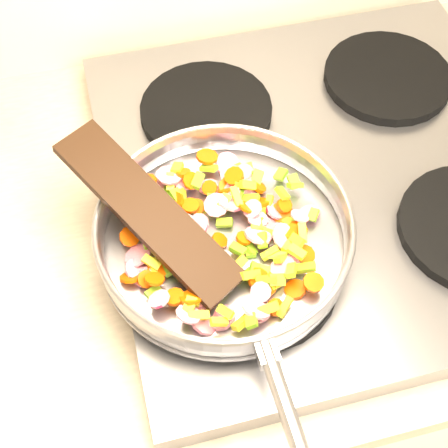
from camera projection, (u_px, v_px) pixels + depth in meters
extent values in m
cube|color=#939399|center=(328.00, 178.00, 0.86)|extent=(0.60, 0.60, 0.04)
cylinder|color=black|center=(260.00, 276.00, 0.75)|extent=(0.19, 0.19, 0.02)
cylinder|color=black|center=(206.00, 110.00, 0.90)|extent=(0.19, 0.19, 0.02)
cylinder|color=black|center=(388.00, 77.00, 0.93)|extent=(0.19, 0.19, 0.02)
cylinder|color=#9E9EA5|center=(224.00, 243.00, 0.76)|extent=(0.30, 0.30, 0.01)
torus|color=#9E9EA5|center=(224.00, 232.00, 0.74)|extent=(0.34, 0.34, 0.04)
torus|color=#9E9EA5|center=(224.00, 222.00, 0.72)|extent=(0.31, 0.31, 0.01)
cylinder|color=#9E9EA5|center=(294.00, 432.00, 0.60)|extent=(0.02, 0.19, 0.02)
cube|color=#9E9EA5|center=(267.00, 352.00, 0.64)|extent=(0.02, 0.03, 0.02)
cylinder|color=#DB4703|center=(159.00, 268.00, 0.73)|extent=(0.03, 0.03, 0.01)
cylinder|color=#DB4703|center=(197.00, 207.00, 0.77)|extent=(0.03, 0.03, 0.02)
cube|color=yellow|center=(250.00, 172.00, 0.81)|extent=(0.01, 0.03, 0.02)
cube|color=#74B01C|center=(238.00, 249.00, 0.73)|extent=(0.02, 0.02, 0.01)
cylinder|color=#DB4703|center=(178.00, 258.00, 0.72)|extent=(0.03, 0.03, 0.01)
cube|color=#74B01C|center=(290.00, 222.00, 0.77)|extent=(0.02, 0.02, 0.01)
cylinder|color=red|center=(143.00, 277.00, 0.72)|extent=(0.03, 0.04, 0.02)
cylinder|color=#DB4703|center=(284.00, 205.00, 0.77)|extent=(0.03, 0.03, 0.02)
cube|color=yellow|center=(238.00, 265.00, 0.71)|extent=(0.03, 0.02, 0.01)
cube|color=#74B01C|center=(224.00, 223.00, 0.76)|extent=(0.02, 0.02, 0.01)
cube|color=#74B01C|center=(295.00, 185.00, 0.78)|extent=(0.02, 0.01, 0.02)
cylinder|color=red|center=(138.00, 255.00, 0.74)|extent=(0.04, 0.04, 0.02)
cube|color=yellow|center=(250.00, 275.00, 0.71)|extent=(0.03, 0.02, 0.02)
cube|color=#74B01C|center=(235.00, 169.00, 0.81)|extent=(0.02, 0.01, 0.02)
cube|color=#74B01C|center=(153.00, 204.00, 0.78)|extent=(0.02, 0.02, 0.01)
cube|color=#74B01C|center=(228.00, 204.00, 0.78)|extent=(0.02, 0.03, 0.02)
cylinder|color=red|center=(195.00, 298.00, 0.70)|extent=(0.03, 0.04, 0.01)
cube|color=yellow|center=(290.00, 244.00, 0.74)|extent=(0.02, 0.02, 0.01)
cylinder|color=red|center=(169.00, 175.00, 0.78)|extent=(0.04, 0.04, 0.01)
cylinder|color=red|center=(198.00, 224.00, 0.74)|extent=(0.03, 0.04, 0.02)
cylinder|color=red|center=(204.00, 321.00, 0.69)|extent=(0.04, 0.05, 0.03)
cylinder|color=red|center=(182.00, 228.00, 0.75)|extent=(0.04, 0.04, 0.02)
cube|color=#74B01C|center=(251.00, 321.00, 0.67)|extent=(0.02, 0.02, 0.01)
cylinder|color=#DB4703|center=(220.00, 240.00, 0.75)|extent=(0.03, 0.03, 0.02)
cube|color=#74B01C|center=(140.00, 196.00, 0.76)|extent=(0.02, 0.02, 0.02)
cube|color=#74B01C|center=(249.00, 248.00, 0.74)|extent=(0.02, 0.02, 0.01)
cylinder|color=#DB4703|center=(131.00, 277.00, 0.72)|extent=(0.04, 0.03, 0.03)
cube|color=yellow|center=(151.00, 262.00, 0.72)|extent=(0.02, 0.02, 0.02)
cube|color=yellow|center=(275.00, 233.00, 0.75)|extent=(0.02, 0.02, 0.01)
cylinder|color=red|center=(151.00, 215.00, 0.75)|extent=(0.03, 0.03, 0.02)
cube|color=#74B01C|center=(224.00, 201.00, 0.76)|extent=(0.02, 0.02, 0.01)
cube|color=#74B01C|center=(277.00, 280.00, 0.70)|extent=(0.02, 0.02, 0.02)
cylinder|color=#DB4703|center=(266.00, 287.00, 0.71)|extent=(0.03, 0.03, 0.02)
cube|color=#74B01C|center=(177.00, 265.00, 0.73)|extent=(0.02, 0.02, 0.02)
cube|color=yellow|center=(215.00, 259.00, 0.72)|extent=(0.02, 0.01, 0.01)
cube|color=#74B01C|center=(147.00, 241.00, 0.73)|extent=(0.01, 0.02, 0.01)
cube|color=#74B01C|center=(198.00, 181.00, 0.78)|extent=(0.02, 0.03, 0.01)
cube|color=#74B01C|center=(192.00, 242.00, 0.75)|extent=(0.03, 0.02, 0.01)
cube|color=#74B01C|center=(177.00, 168.00, 0.79)|extent=(0.02, 0.02, 0.01)
cylinder|color=#DB4703|center=(205.00, 280.00, 0.71)|extent=(0.03, 0.03, 0.01)
cylinder|color=red|center=(249.00, 200.00, 0.79)|extent=(0.04, 0.04, 0.02)
cube|color=yellow|center=(175.00, 300.00, 0.71)|extent=(0.03, 0.02, 0.01)
cube|color=#74B01C|center=(257.00, 177.00, 0.79)|extent=(0.02, 0.02, 0.02)
cylinder|color=#DB4703|center=(160.00, 224.00, 0.75)|extent=(0.04, 0.04, 0.02)
cube|color=#74B01C|center=(266.00, 279.00, 0.70)|extent=(0.03, 0.02, 0.02)
cylinder|color=#DB4703|center=(276.00, 307.00, 0.70)|extent=(0.03, 0.03, 0.01)
cube|color=#74B01C|center=(210.00, 268.00, 0.72)|extent=(0.02, 0.02, 0.02)
cylinder|color=#DB4703|center=(148.00, 231.00, 0.75)|extent=(0.03, 0.03, 0.01)
cylinder|color=red|center=(137.00, 270.00, 0.73)|extent=(0.04, 0.04, 0.02)
cylinder|color=#DB4703|center=(306.00, 255.00, 0.74)|extent=(0.03, 0.03, 0.01)
cube|color=yellow|center=(239.00, 246.00, 0.74)|extent=(0.03, 0.02, 0.02)
cube|color=yellow|center=(270.00, 253.00, 0.73)|extent=(0.02, 0.01, 0.02)
cylinder|color=#DB4703|center=(226.00, 190.00, 0.79)|extent=(0.03, 0.03, 0.02)
cube|color=yellow|center=(248.00, 185.00, 0.77)|extent=(0.02, 0.01, 0.02)
cube|color=yellow|center=(259.00, 224.00, 0.76)|extent=(0.02, 0.03, 0.01)
cylinder|color=red|center=(258.00, 219.00, 0.76)|extent=(0.03, 0.03, 0.01)
cube|color=yellow|center=(182.00, 197.00, 0.78)|extent=(0.01, 0.02, 0.02)
cylinder|color=#DB4703|center=(234.00, 176.00, 0.78)|extent=(0.03, 0.03, 0.02)
cylinder|color=red|center=(258.00, 235.00, 0.74)|extent=(0.05, 0.05, 0.02)
cylinder|color=#DB4703|center=(258.00, 279.00, 0.72)|extent=(0.04, 0.04, 0.02)
cube|color=yellow|center=(285.00, 307.00, 0.70)|extent=(0.03, 0.02, 0.02)
cylinder|color=#DB4703|center=(163.00, 221.00, 0.77)|extent=(0.03, 0.03, 0.02)
cylinder|color=red|center=(292.00, 267.00, 0.73)|extent=(0.05, 0.04, 0.02)
cube|color=#74B01C|center=(154.00, 292.00, 0.71)|extent=(0.02, 0.02, 0.01)
cube|color=yellow|center=(169.00, 261.00, 0.73)|extent=(0.03, 0.01, 0.01)
cube|color=yellow|center=(198.00, 208.00, 0.78)|extent=(0.02, 0.01, 0.02)
cube|color=yellow|center=(276.00, 255.00, 0.73)|extent=(0.03, 0.02, 0.01)
cylinder|color=#DB4703|center=(247.00, 207.00, 0.76)|extent=(0.03, 0.03, 0.02)
cube|color=#74B01C|center=(238.00, 195.00, 0.78)|extent=(0.02, 0.02, 0.01)
cube|color=yellow|center=(244.00, 185.00, 0.78)|extent=(0.03, 0.02, 0.01)
cylinder|color=#DB4703|center=(314.00, 282.00, 0.70)|extent=(0.03, 0.03, 0.01)
cube|color=#74B01C|center=(297.00, 240.00, 0.73)|extent=(0.02, 0.02, 0.02)
cube|color=yellow|center=(269.00, 202.00, 0.78)|extent=(0.02, 0.02, 0.02)
cylinder|color=#DB4703|center=(261.00, 202.00, 0.78)|extent=(0.03, 0.03, 0.02)
cylinder|color=red|center=(282.00, 267.00, 0.72)|extent=(0.04, 0.04, 0.02)
cylinder|color=red|center=(261.00, 292.00, 0.70)|extent=(0.03, 0.03, 0.02)
cube|color=yellow|center=(155.00, 269.00, 0.72)|extent=(0.01, 0.03, 0.02)
cube|color=#74B01C|center=(281.00, 175.00, 0.80)|extent=(0.02, 0.02, 0.01)
cylinder|color=red|center=(216.00, 205.00, 0.76)|extent=(0.03, 0.03, 0.02)
cube|color=#74B01C|center=(313.00, 215.00, 0.76)|extent=(0.02, 0.02, 0.01)
cylinder|color=red|center=(133.00, 214.00, 0.77)|extent=(0.04, 0.04, 0.02)
cube|color=yellow|center=(297.00, 252.00, 0.72)|extent=(0.02, 0.02, 0.01)
cylinder|color=red|center=(183.00, 179.00, 0.79)|extent=(0.05, 0.05, 0.01)
cylinder|color=red|center=(232.00, 175.00, 0.80)|extent=(0.04, 0.04, 0.01)
cylinder|color=#DB4703|center=(191.00, 297.00, 0.69)|extent=(0.03, 0.03, 0.02)
cube|color=yellow|center=(262.00, 208.00, 0.78)|extent=(0.02, 0.02, 0.02)
cube|color=yellow|center=(291.00, 270.00, 0.71)|extent=(0.02, 0.02, 0.02)
cylinder|color=red|center=(252.00, 177.00, 0.80)|extent=(0.04, 0.05, 0.03)
cylinder|color=red|center=(222.00, 318.00, 0.70)|extent=(0.04, 0.04, 0.02)
cube|color=#74B01C|center=(262.00, 240.00, 0.74)|extent=(0.02, 0.02, 0.01)
cylinder|color=#DB4703|center=(295.00, 289.00, 0.72)|extent=(0.03, 0.03, 0.01)
cylinder|color=red|center=(272.00, 227.00, 0.76)|extent=(0.03, 0.04, 0.02)
cylinder|color=red|center=(239.00, 246.00, 0.75)|extent=(0.04, 0.04, 0.02)
cube|color=yellow|center=(269.00, 308.00, 0.68)|extent=(0.03, 0.01, 0.02)
cube|color=#74B01C|center=(209.00, 168.00, 0.80)|extent=(0.02, 0.02, 0.02)
cube|color=yellow|center=(161.00, 261.00, 0.74)|extent=(0.01, 0.02, 0.02)
cube|color=#74B01C|center=(282.00, 193.00, 0.77)|extent=(0.02, 0.02, 0.01)
cube|color=#74B01C|center=(189.00, 307.00, 0.68)|extent=(0.02, 0.03, 0.01)
cylinder|color=#DB4703|center=(207.00, 157.00, 0.80)|extent=(0.03, 0.03, 0.01)
cylinder|color=red|center=(230.00, 202.00, 0.77)|extent=(0.04, 0.04, 0.02)
cube|color=#74B01C|center=(258.00, 231.00, 0.75)|extent=(0.02, 0.02, 0.01)
cylinder|color=#DB4703|center=(297.00, 231.00, 0.76)|extent=(0.04, 0.04, 0.01)
cube|color=yellow|center=(219.00, 322.00, 0.67)|extent=(0.02, 0.01, 0.01)
cube|color=#74B01C|center=(248.00, 274.00, 0.72)|extent=(0.03, 0.02, 0.02)
cube|color=#74B01C|center=(168.00, 193.00, 0.79)|extent=(0.02, 0.02, 0.01)
cube|color=yellow|center=(262.00, 270.00, 0.73)|extent=(0.02, 0.02, 0.01)
cube|color=yellow|center=(303.00, 233.00, 0.73)|extent=(0.01, 0.03, 0.02)
cylinder|color=red|center=(164.00, 182.00, 0.80)|extent=(0.04, 0.03, 0.03)
cube|color=#74B01C|center=(218.00, 291.00, 0.71)|extent=(0.02, 0.02, 0.02)
cylinder|color=red|center=(257.00, 314.00, 0.69)|extent=(0.04, 0.04, 0.01)
cylinder|color=red|center=(152.00, 212.00, 0.76)|extent=(0.04, 0.03, 0.03)
cube|color=yellow|center=(195.00, 234.00, 0.76)|extent=(0.02, 0.02, 0.02)
cube|color=yellow|center=(242.00, 322.00, 0.68)|extent=(0.03, 0.02, 0.02)
cylinder|color=red|center=(190.00, 224.00, 0.75)|extent=(0.03, 0.03, 0.02)
cube|color=#74B01C|center=(250.00, 250.00, 0.75)|extent=(0.01, 0.02, 0.01)
cylinder|color=#DB4703|center=(175.00, 202.00, 0.77)|extent=(0.03, 0.04, 0.03)
cylinder|color=#DB4703|center=(183.00, 173.00, 0.79)|extent=(0.02, 0.02, 0.01)
cylinder|color=#DB4703|center=(146.00, 279.00, 0.71)|extent=(0.03, 0.02, 0.02)
cylinder|color=red|center=(240.00, 198.00, 0.78)|extent=(0.04, 0.03, 0.02)
cylinder|color=red|center=(300.00, 216.00, 0.75)|extent=(0.03, 0.03, 0.02)
cube|color=#74B01C|center=(250.00, 199.00, 0.78)|extent=(0.03, 0.02, 0.02)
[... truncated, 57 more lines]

